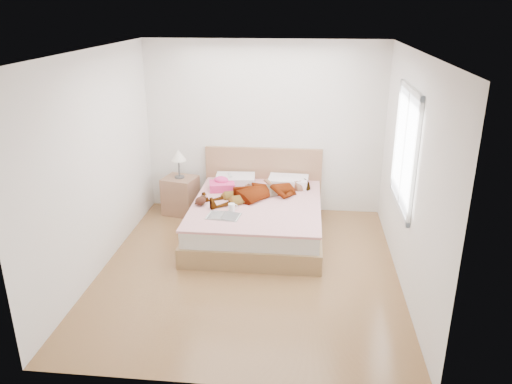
# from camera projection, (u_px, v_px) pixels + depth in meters

# --- Properties ---
(ground) EXTENTS (4.00, 4.00, 0.00)m
(ground) POSITION_uv_depth(u_px,v_px,m) (249.00, 269.00, 6.14)
(ground) COLOR #56321A
(ground) RESTS_ON ground
(woman) EXTENTS (1.73, 1.40, 0.23)m
(woman) POSITION_uv_depth(u_px,v_px,m) (261.00, 189.00, 7.02)
(woman) COLOR white
(woman) RESTS_ON bed
(hair) EXTENTS (0.42, 0.51, 0.07)m
(hair) POSITION_uv_depth(u_px,v_px,m) (226.00, 182.00, 7.52)
(hair) COLOR black
(hair) RESTS_ON bed
(phone) EXTENTS (0.08, 0.09, 0.05)m
(phone) POSITION_uv_depth(u_px,v_px,m) (230.00, 175.00, 7.42)
(phone) COLOR silver
(phone) RESTS_ON bed
(room_shell) EXTENTS (4.00, 4.00, 4.00)m
(room_shell) POSITION_uv_depth(u_px,v_px,m) (405.00, 149.00, 5.71)
(room_shell) COLOR white
(room_shell) RESTS_ON ground
(bed) EXTENTS (1.80, 2.08, 1.00)m
(bed) POSITION_uv_depth(u_px,v_px,m) (257.00, 216.00, 7.00)
(bed) COLOR olive
(bed) RESTS_ON ground
(towel) EXTENTS (0.41, 0.36, 0.19)m
(towel) POSITION_uv_depth(u_px,v_px,m) (222.00, 185.00, 7.28)
(towel) COLOR #F6426A
(towel) RESTS_ON bed
(magazine) EXTENTS (0.45, 0.32, 0.02)m
(magazine) POSITION_uv_depth(u_px,v_px,m) (223.00, 216.00, 6.38)
(magazine) COLOR silver
(magazine) RESTS_ON bed
(coffee_mug) EXTENTS (0.14, 0.12, 0.10)m
(coffee_mug) POSITION_uv_depth(u_px,v_px,m) (232.00, 207.00, 6.54)
(coffee_mug) COLOR white
(coffee_mug) RESTS_ON bed
(plush_toy) EXTENTS (0.17, 0.23, 0.12)m
(plush_toy) POSITION_uv_depth(u_px,v_px,m) (201.00, 200.00, 6.74)
(plush_toy) COLOR #31190D
(plush_toy) RESTS_ON bed
(nightstand) EXTENTS (0.56, 0.52, 1.02)m
(nightstand) POSITION_uv_depth(u_px,v_px,m) (180.00, 192.00, 7.68)
(nightstand) COLOR brown
(nightstand) RESTS_ON ground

